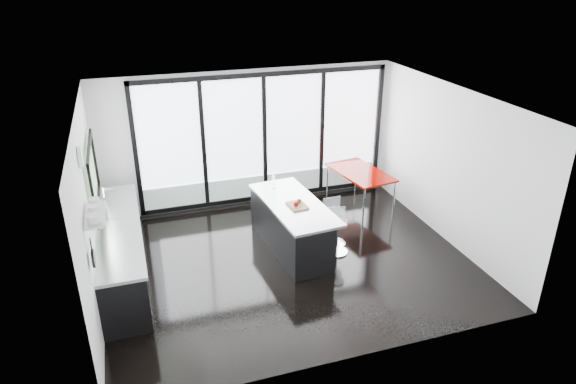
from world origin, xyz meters
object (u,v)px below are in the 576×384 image
object	(u,v)px
island	(290,226)
red_table	(359,189)
bar_stool_far	(334,228)
bar_stool_near	(337,236)

from	to	relation	value
island	red_table	world-z (taller)	island
bar_stool_far	bar_stool_near	bearing A→B (deg)	-105.95
bar_stool_far	red_table	xyz separation A→B (m)	(1.11, 1.29, 0.05)
bar_stool_near	bar_stool_far	size ratio (longest dim) A/B	0.95
island	bar_stool_near	size ratio (longest dim) A/B	3.49
bar_stool_near	red_table	size ratio (longest dim) A/B	0.44
bar_stool_far	red_table	distance (m)	1.70
island	red_table	xyz separation A→B (m)	(1.90, 1.17, -0.06)
island	bar_stool_far	size ratio (longest dim) A/B	3.31
red_table	bar_stool_near	bearing A→B (deg)	-126.71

